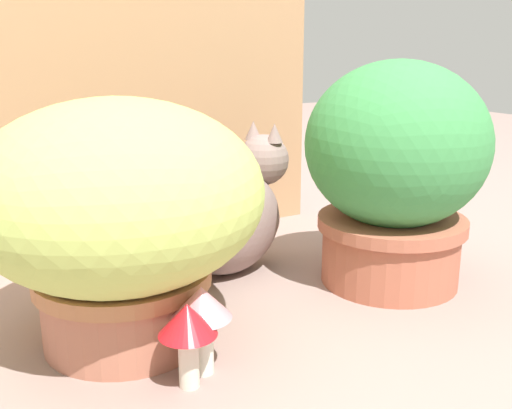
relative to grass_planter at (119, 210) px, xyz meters
name	(u,v)px	position (x,y,z in m)	size (l,w,h in m)	color
ground_plane	(213,320)	(0.15, -0.01, -0.22)	(6.00, 6.00, 0.00)	gray
cardboard_backdrop	(116,82)	(0.15, 0.48, 0.16)	(1.00, 0.03, 0.77)	tan
grass_planter	(119,210)	(0.00, 0.00, 0.00)	(0.45, 0.45, 0.40)	#B16B53
leafy_planter	(395,169)	(0.54, -0.03, 0.01)	(0.35, 0.35, 0.44)	#B25F47
cat	(234,215)	(0.30, 0.19, -0.10)	(0.39, 0.24, 0.32)	gray
mushroom_ornament_red	(188,327)	(0.03, -0.18, -0.13)	(0.08, 0.08, 0.13)	beige
mushroom_ornament_pink	(202,311)	(0.07, -0.15, -0.12)	(0.09, 0.09, 0.14)	silver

